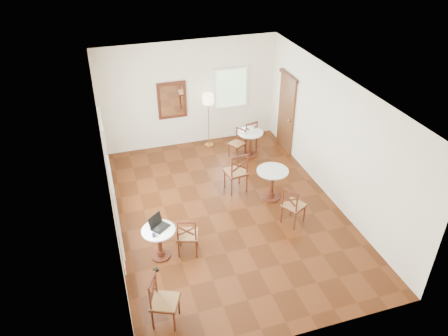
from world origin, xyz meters
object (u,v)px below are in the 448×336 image
at_px(laptop, 158,224).
at_px(water_glass, 158,229).
at_px(cafe_table_mid, 272,181).
at_px(navy_mug, 154,235).
at_px(cafe_table_back, 250,141).
at_px(cafe_table_near, 159,240).
at_px(mouse, 155,225).
at_px(chair_back_b, 238,143).
at_px(chair_near_a, 188,235).
at_px(chair_mid_a, 236,172).
at_px(chair_mid_b, 293,206).
at_px(chair_back_a, 249,136).
at_px(floor_lamp, 208,102).
at_px(power_adapter, 156,270).
at_px(chair_near_b, 163,301).

xyz_separation_m(laptop, water_glass, (-0.03, -0.13, -0.01)).
distance_m(cafe_table_mid, navy_mug, 3.30).
bearing_deg(cafe_table_mid, cafe_table_back, 84.14).
bearing_deg(laptop, water_glass, -142.81).
height_order(cafe_table_near, laptop, laptop).
bearing_deg(water_glass, cafe_table_near, 71.58).
height_order(cafe_table_near, mouse, mouse).
bearing_deg(laptop, cafe_table_mid, -17.83).
bearing_deg(chair_back_b, laptop, -69.20).
xyz_separation_m(cafe_table_back, chair_near_a, (-2.54, -3.28, -0.00)).
relative_size(chair_mid_a, chair_mid_b, 1.13).
height_order(chair_mid_b, chair_back_a, chair_mid_b).
relative_size(chair_mid_a, mouse, 9.74).
relative_size(floor_lamp, power_adapter, 14.53).
distance_m(cafe_table_back, water_glass, 4.53).
bearing_deg(cafe_table_back, laptop, -134.32).
bearing_deg(laptop, power_adapter, -151.77).
xyz_separation_m(laptop, navy_mug, (-0.13, -0.26, -0.02)).
bearing_deg(chair_near_b, floor_lamp, 1.48).
bearing_deg(floor_lamp, laptop, -118.00).
bearing_deg(cafe_table_back, chair_near_a, -127.70).
relative_size(chair_near_b, water_glass, 10.30).
height_order(floor_lamp, laptop, floor_lamp).
bearing_deg(chair_mid_b, chair_back_b, -26.05).
relative_size(floor_lamp, navy_mug, 16.23).
distance_m(floor_lamp, mouse, 4.62).
xyz_separation_m(cafe_table_near, navy_mug, (-0.11, -0.17, 0.30)).
bearing_deg(cafe_table_near, power_adapter, -115.29).
bearing_deg(cafe_table_mid, cafe_table_near, -157.52).
height_order(laptop, power_adapter, laptop).
bearing_deg(chair_back_a, cafe_table_near, 38.20).
height_order(chair_mid_b, navy_mug, chair_mid_b).
relative_size(water_glass, power_adapter, 0.86).
bearing_deg(cafe_table_near, navy_mug, -122.65).
relative_size(chair_near_a, mouse, 8.34).
distance_m(cafe_table_mid, chair_mid_b, 1.00).
distance_m(cafe_table_near, cafe_table_mid, 3.12).
bearing_deg(chair_back_b, navy_mug, -68.31).
relative_size(floor_lamp, water_glass, 16.86).
height_order(cafe_table_near, chair_mid_b, chair_mid_b).
height_order(cafe_table_back, chair_back_a, chair_back_a).
xyz_separation_m(cafe_table_back, floor_lamp, (-0.92, 0.91, 0.89)).
xyz_separation_m(cafe_table_mid, chair_near_b, (-3.10, -2.76, -0.00)).
xyz_separation_m(cafe_table_near, chair_back_b, (2.76, 3.31, -0.02)).
distance_m(cafe_table_near, chair_near_a, 0.56).
bearing_deg(water_glass, cafe_table_back, 46.55).
distance_m(cafe_table_back, laptop, 4.41).
height_order(cafe_table_back, mouse, cafe_table_back).
height_order(cafe_table_mid, cafe_table_back, cafe_table_mid).
relative_size(chair_mid_a, power_adapter, 9.80).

